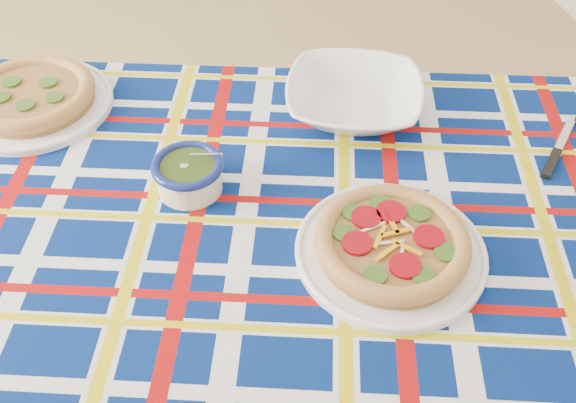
{
  "coord_description": "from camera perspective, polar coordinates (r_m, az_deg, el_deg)",
  "views": [
    {
      "loc": [
        0.22,
        -1.17,
        1.42
      ],
      "look_at": [
        0.37,
        -0.48,
        0.72
      ],
      "focal_mm": 40.0,
      "sensor_mm": 36.0,
      "label": 1
    }
  ],
  "objects": [
    {
      "name": "floor",
      "position": [
        1.85,
        -14.73,
        -7.19
      ],
      "size": [
        4.0,
        4.0,
        0.0
      ],
      "primitive_type": "plane",
      "color": "#967C4D",
      "rests_on": "ground"
    },
    {
      "name": "dining_table",
      "position": [
        1.01,
        0.46,
        -6.76
      ],
      "size": [
        1.68,
        1.3,
        0.7
      ],
      "rotation": [
        0.0,
        0.0,
        -0.28
      ],
      "color": "brown",
      "rests_on": "floor"
    },
    {
      "name": "tablecloth",
      "position": [
        0.99,
        0.47,
        -5.94
      ],
      "size": [
        1.72,
        1.33,
        0.1
      ],
      "primitive_type": null,
      "rotation": [
        0.0,
        0.0,
        -0.28
      ],
      "color": "navy",
      "rests_on": "dining_table"
    },
    {
      "name": "main_focaccia_plate",
      "position": [
        0.93,
        9.23,
        -3.61
      ],
      "size": [
        0.36,
        0.36,
        0.06
      ],
      "primitive_type": null,
      "rotation": [
        0.0,
        0.0,
        -0.28
      ],
      "color": "olive",
      "rests_on": "tablecloth"
    },
    {
      "name": "pesto_bowl",
      "position": [
        1.03,
        -8.85,
        2.56
      ],
      "size": [
        0.15,
        0.15,
        0.07
      ],
      "primitive_type": null,
      "rotation": [
        0.0,
        0.0,
        -0.42
      ],
      "color": "#1F320D",
      "rests_on": "tablecloth"
    },
    {
      "name": "serving_bowl",
      "position": [
        1.18,
        5.87,
        9.09
      ],
      "size": [
        0.32,
        0.32,
        0.06
      ],
      "primitive_type": "imported",
      "rotation": [
        0.0,
        0.0,
        -0.34
      ],
      "color": "white",
      "rests_on": "tablecloth"
    },
    {
      "name": "second_focaccia_plate",
      "position": [
        1.28,
        -21.83,
        8.77
      ],
      "size": [
        0.33,
        0.33,
        0.05
      ],
      "primitive_type": null,
      "rotation": [
        0.0,
        0.0,
        -0.11
      ],
      "color": "olive",
      "rests_on": "tablecloth"
    },
    {
      "name": "table_knife",
      "position": [
        1.24,
        23.37,
        5.45
      ],
      "size": [
        0.15,
        0.16,
        0.01
      ],
      "primitive_type": null,
      "rotation": [
        0.0,
        0.0,
        0.81
      ],
      "color": "silver",
      "rests_on": "tablecloth"
    }
  ]
}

